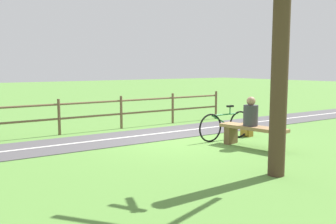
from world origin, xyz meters
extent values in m
plane|color=#548438|center=(0.00, 0.00, 0.00)|extent=(80.00, 80.00, 0.00)
cube|color=#4C494C|center=(1.07, 4.00, 0.01)|extent=(3.03, 36.04, 0.02)
cube|color=silver|center=(1.07, 4.00, 0.02)|extent=(1.15, 31.99, 0.00)
cube|color=#937047|center=(-1.84, -0.69, 0.48)|extent=(1.74, 0.73, 0.08)
cube|color=brown|center=(-2.46, -0.81, 0.22)|extent=(0.23, 0.41, 0.44)
cube|color=brown|center=(-1.21, -0.58, 0.22)|extent=(0.23, 0.41, 0.44)
cylinder|color=#38383D|center=(-1.76, -0.68, 0.77)|extent=(0.41, 0.41, 0.50)
sphere|color=#9E755B|center=(-1.76, -0.68, 1.12)|extent=(0.21, 0.21, 0.21)
torus|color=black|center=(-0.78, -0.27, 0.37)|extent=(0.06, 0.74, 0.74)
torus|color=black|center=(-0.80, -1.31, 0.37)|extent=(0.06, 0.74, 0.74)
cylinder|color=#237038|center=(-0.79, -0.79, 0.68)|extent=(0.06, 0.89, 0.04)
cylinder|color=#237038|center=(-0.78, -0.63, 0.53)|extent=(0.05, 0.64, 0.35)
cylinder|color=#237038|center=(-0.79, -0.95, 0.78)|extent=(0.03, 0.03, 0.20)
cube|color=black|center=(-0.79, -0.95, 0.89)|extent=(0.08, 0.20, 0.05)
cube|color=olive|center=(-0.77, -1.64, 0.19)|extent=(0.32, 0.24, 0.37)
cube|color=#A57A2A|center=(-0.78, -1.52, 0.13)|extent=(0.21, 0.06, 0.17)
cylinder|color=brown|center=(2.35, -3.35, 0.52)|extent=(0.08, 0.08, 1.03)
cylinder|color=brown|center=(2.39, -1.37, 0.52)|extent=(0.08, 0.08, 1.03)
cylinder|color=brown|center=(2.43, 0.60, 0.52)|extent=(0.08, 0.08, 1.03)
cylinder|color=brown|center=(2.47, 2.57, 0.52)|extent=(0.08, 0.08, 1.03)
cylinder|color=#473323|center=(-3.68, 0.75, 1.65)|extent=(0.30, 0.30, 3.29)
camera|label=1|loc=(-7.85, 6.08, 1.95)|focal=39.68mm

